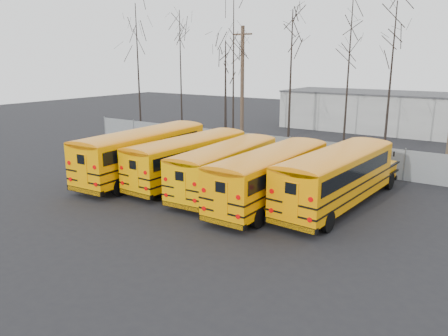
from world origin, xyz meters
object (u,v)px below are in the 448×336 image
Objects in this scene: bus_a at (145,149)px; bus_b at (190,155)px; bus_c at (227,164)px; bus_d at (273,172)px; bus_e at (338,173)px; utility_pole_left at (242,86)px.

bus_b is (3.05, 0.79, -0.17)m from bus_a.
bus_d reaches higher than bus_c.
bus_b is at bearing -171.90° from bus_e.
bus_c is 3.26m from bus_d.
utility_pole_left reaches higher than bus_a.
bus_c is (6.01, 0.45, -0.23)m from bus_a.
bus_d is 3.38m from bus_e.
bus_b reaches higher than bus_c.
bus_a is 1.15× the size of utility_pole_left.
bus_d is (3.22, -0.49, 0.09)m from bus_c.
utility_pole_left is at bearing 143.04° from bus_e.
utility_pole_left reaches higher than bus_e.
utility_pole_left reaches higher than bus_b.
bus_e is 1.10× the size of utility_pole_left.
bus_e reaches higher than bus_c.
bus_a is at bearing -169.23° from bus_e.
bus_e is 17.25m from utility_pole_left.
bus_b is at bearing 172.82° from bus_d.
bus_d is at bearing -3.03° from bus_a.
bus_b is 2.99m from bus_c.
bus_a is 1.14× the size of bus_c.
utility_pole_left is (-0.50, 12.54, 3.35)m from bus_a.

